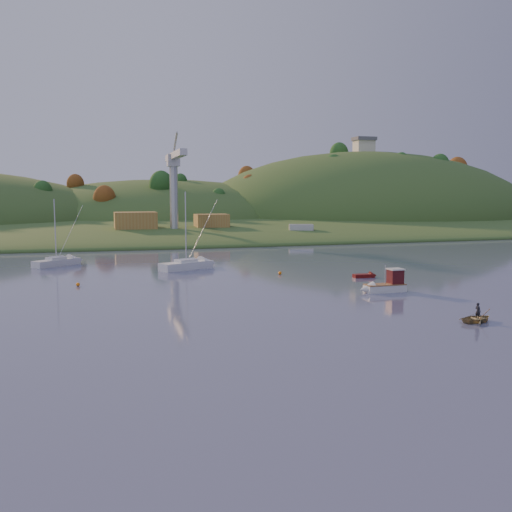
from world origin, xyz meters
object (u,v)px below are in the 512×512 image
object	(u,v)px
fishing_boat	(382,285)
canoe	(478,318)
sailboat_near	(56,262)
sailboat_far	(186,265)
red_tender	(368,276)

from	to	relation	value
fishing_boat	canoe	distance (m)	17.40
sailboat_near	sailboat_far	xyz separation A→B (m)	(20.30, -10.42, 0.06)
sailboat_far	canoe	size ratio (longest dim) A/B	3.66
fishing_boat	red_tender	bearing A→B (deg)	-110.36
fishing_boat	sailboat_far	distance (m)	34.09
fishing_boat	sailboat_near	world-z (taller)	sailboat_near
red_tender	fishing_boat	bearing A→B (deg)	-107.68
sailboat_near	sailboat_far	bearing A→B (deg)	-67.30
fishing_boat	sailboat_far	world-z (taller)	sailboat_far
sailboat_far	canoe	bearing A→B (deg)	-92.16
fishing_boat	red_tender	size ratio (longest dim) A/B	1.65
sailboat_near	red_tender	xyz separation A→B (m)	(44.36, -26.32, -0.48)
fishing_boat	sailboat_far	bearing A→B (deg)	-55.27
canoe	red_tender	size ratio (longest dim) A/B	0.93
sailboat_near	canoe	xyz separation A→B (m)	(40.91, -55.46, -0.38)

